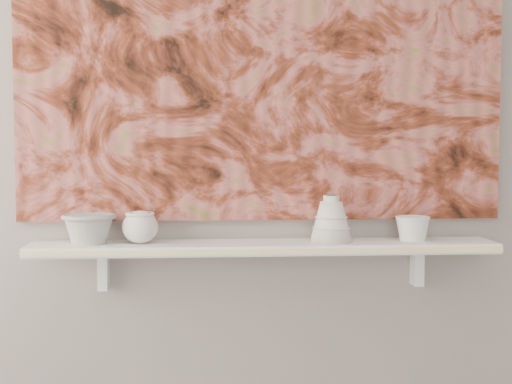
{
  "coord_description": "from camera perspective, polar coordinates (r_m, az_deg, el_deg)",
  "views": [
    {
      "loc": [
        -0.18,
        -0.62,
        1.22
      ],
      "look_at": [
        -0.03,
        1.49,
        1.08
      ],
      "focal_mm": 50.0,
      "sensor_mm": 36.0,
      "label": 1
    }
  ],
  "objects": [
    {
      "name": "wall_back",
      "position": [
        2.23,
        0.48,
        7.05
      ],
      "size": [
        3.6,
        0.0,
        3.6
      ],
      "primitive_type": "plane",
      "rotation": [
        1.57,
        0.0,
        0.0
      ],
      "color": "gray",
      "rests_on": "floor"
    },
    {
      "name": "shelf",
      "position": [
        2.15,
        0.68,
        -4.43
      ],
      "size": [
        1.4,
        0.18,
        0.03
      ],
      "primitive_type": "cube",
      "color": "silver",
      "rests_on": "wall_back"
    },
    {
      "name": "shelf_stripe",
      "position": [
        2.06,
        0.89,
        -4.8
      ],
      "size": [
        1.4,
        0.01,
        0.02
      ],
      "primitive_type": "cube",
      "color": "#FAEEA6",
      "rests_on": "shelf"
    },
    {
      "name": "bracket_left",
      "position": [
        2.24,
        -12.1,
        -6.12
      ],
      "size": [
        0.03,
        0.06,
        0.12
      ],
      "primitive_type": "cube",
      "color": "silver",
      "rests_on": "wall_back"
    },
    {
      "name": "bracket_right",
      "position": [
        2.32,
        12.75,
        -5.81
      ],
      "size": [
        0.03,
        0.06,
        0.12
      ],
      "primitive_type": "cube",
      "color": "silver",
      "rests_on": "wall_back"
    },
    {
      "name": "painting",
      "position": [
        2.23,
        0.52,
        11.94
      ],
      "size": [
        1.5,
        0.02,
        1.1
      ],
      "primitive_type": "cube",
      "color": "maroon",
      "rests_on": "wall_back"
    },
    {
      "name": "house_motif",
      "position": [
        2.28,
        11.9,
        3.93
      ],
      "size": [
        0.09,
        0.0,
        0.08
      ],
      "primitive_type": "cube",
      "color": "black",
      "rests_on": "painting"
    },
    {
      "name": "bowl_grey",
      "position": [
        2.17,
        -13.22,
        -2.85
      ],
      "size": [
        0.2,
        0.2,
        0.09
      ],
      "primitive_type": null,
      "rotation": [
        0.0,
        0.0,
        -0.28
      ],
      "color": "#A2A29F",
      "rests_on": "shelf"
    },
    {
      "name": "cup_cream",
      "position": [
        2.15,
        -9.24,
        -2.8
      ],
      "size": [
        0.11,
        0.11,
        0.1
      ],
      "primitive_type": null,
      "rotation": [
        0.0,
        0.0,
        -0.01
      ],
      "color": "silver",
      "rests_on": "shelf"
    },
    {
      "name": "bell_vessel",
      "position": [
        2.17,
        6.03,
        -2.12
      ],
      "size": [
        0.17,
        0.17,
        0.14
      ],
      "primitive_type": null,
      "rotation": [
        0.0,
        0.0,
        -0.41
      ],
      "color": "beige",
      "rests_on": "shelf"
    },
    {
      "name": "bowl_white",
      "position": [
        2.23,
        12.42,
        -2.86
      ],
      "size": [
        0.14,
        0.14,
        0.08
      ],
      "primitive_type": null,
      "rotation": [
        0.0,
        0.0,
        -0.39
      ],
      "color": "silver",
      "rests_on": "shelf"
    }
  ]
}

